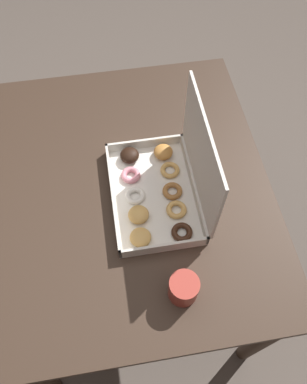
# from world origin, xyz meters

# --- Properties ---
(ground_plane) EXTENTS (8.00, 8.00, 0.00)m
(ground_plane) POSITION_xyz_m (0.00, 0.00, 0.00)
(ground_plane) COLOR #564C44
(dining_table) EXTENTS (1.05, 0.91, 0.76)m
(dining_table) POSITION_xyz_m (0.00, 0.00, 0.66)
(dining_table) COLOR #38281E
(dining_table) RESTS_ON ground_plane
(donut_box) EXTENTS (0.38, 0.27, 0.31)m
(donut_box) POSITION_xyz_m (0.05, 0.12, 0.83)
(donut_box) COLOR silver
(donut_box) RESTS_ON dining_table
(coffee_mug) EXTENTS (0.08, 0.08, 0.08)m
(coffee_mug) POSITION_xyz_m (0.37, 0.11, 0.81)
(coffee_mug) COLOR #A3382D
(coffee_mug) RESTS_ON dining_table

